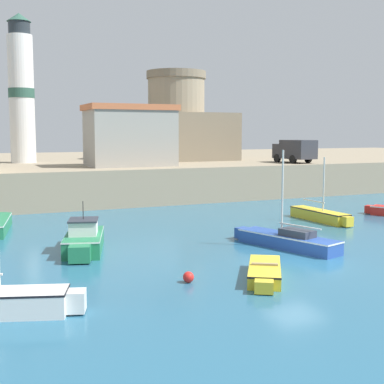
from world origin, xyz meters
The scene contains 11 objects.
ground_plane centered at (0.00, 0.00, 0.00)m, with size 200.00×200.00×0.00m, color #28607F.
quay_seawall centered at (0.00, 40.15, 1.51)m, with size 120.00×40.00×3.02m, color gray.
motorboat_green_0 centered at (-8.34, 6.29, 0.60)m, with size 3.02×5.44×2.55m.
dinghy_yellow_1 centered at (-2.70, -1.72, 0.30)m, with size 3.14×4.18×0.62m.
sailboat_yellow_3 centered at (8.31, 9.07, 0.41)m, with size 1.28×5.55×4.32m.
sailboat_blue_5 centered at (1.46, 2.88, 0.44)m, with size 3.08×6.39×5.06m.
mooring_buoy centered at (-5.76, -0.95, 0.22)m, with size 0.44×0.44×0.44m, color red.
fortress centered at (8.00, 33.95, 6.39)m, with size 10.39×10.39×9.42m.
lighthouse centered at (-8.00, 33.90, 9.87)m, with size 2.43×2.43×14.09m.
harbor_shed_mid_row centered at (0.00, 25.06, 5.69)m, with size 7.70×4.70×5.30m.
truck_on_quay centered at (16.04, 23.38, 4.24)m, with size 2.56×4.50×2.20m.
Camera 1 is at (-14.03, -19.98, 5.96)m, focal length 50.00 mm.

